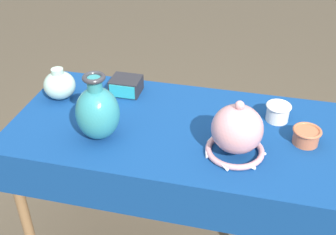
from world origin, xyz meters
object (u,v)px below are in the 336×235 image
at_px(cup_wide_terracotta, 306,135).
at_px(cup_wide_ivory, 278,112).
at_px(vase_dome_bell, 237,132).
at_px(jar_round_celadon, 59,85).
at_px(vase_tall_bulbous, 98,112).
at_px(mosaic_tile_box, 126,86).

xyz_separation_m(cup_wide_terracotta, cup_wide_ivory, (-0.11, 0.13, 0.01)).
xyz_separation_m(vase_dome_bell, jar_round_celadon, (-0.78, 0.21, -0.03)).
distance_m(vase_dome_bell, cup_wide_terracotta, 0.28).
xyz_separation_m(vase_dome_bell, cup_wide_terracotta, (0.25, 0.12, -0.06)).
height_order(vase_tall_bulbous, cup_wide_terracotta, vase_tall_bulbous).
bearing_deg(mosaic_tile_box, cup_wide_ivory, -6.03).
distance_m(vase_dome_bell, jar_round_celadon, 0.81).
bearing_deg(jar_round_celadon, mosaic_tile_box, 22.13).
bearing_deg(vase_tall_bulbous, cup_wide_terracotta, 10.52).
xyz_separation_m(vase_dome_bell, mosaic_tile_box, (-0.52, 0.32, -0.06)).
relative_size(vase_dome_bell, cup_wide_terracotta, 2.14).
height_order(jar_round_celadon, cup_wide_ivory, jar_round_celadon).
distance_m(vase_dome_bell, mosaic_tile_box, 0.61).
relative_size(mosaic_tile_box, jar_round_celadon, 0.94).
relative_size(mosaic_tile_box, cup_wide_ivory, 1.28).
relative_size(vase_tall_bulbous, cup_wide_terracotta, 2.46).
bearing_deg(cup_wide_ivory, vase_dome_bell, -119.65).
bearing_deg(mosaic_tile_box, vase_tall_bulbous, -89.10).
xyz_separation_m(mosaic_tile_box, cup_wide_ivory, (0.66, -0.07, 0.00)).
relative_size(vase_tall_bulbous, jar_round_celadon, 1.89).
bearing_deg(cup_wide_ivory, vase_tall_bulbous, -157.57).
distance_m(vase_tall_bulbous, mosaic_tile_box, 0.35).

